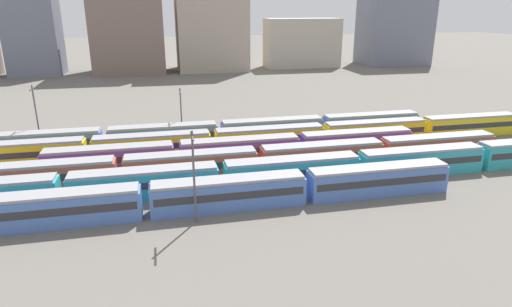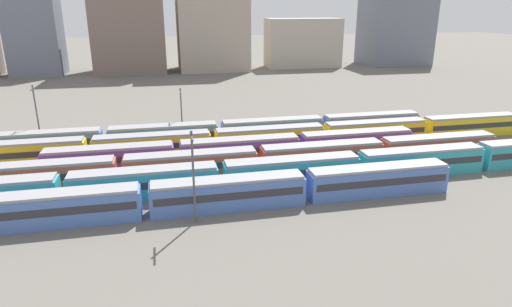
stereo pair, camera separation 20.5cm
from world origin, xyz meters
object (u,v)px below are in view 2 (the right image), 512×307
Objects in this scene: train_track_4 at (324,134)px; catenary_pole_3 at (37,114)px; train_track_3 at (240,150)px; catenary_pole_0 at (193,173)px; train_track_0 at (228,193)px; train_track_2 at (259,160)px; train_track_1 at (358,166)px; catenary_pole_1 at (181,112)px; train_track_5 at (219,132)px.

catenary_pole_3 is (-46.54, 8.47, 3.96)m from train_track_4.
train_track_3 is 20.53m from catenary_pole_0.
train_track_2 is at bearing 60.13° from train_track_0.
train_track_0 is at bearing -133.38° from train_track_4.
train_track_1 is at bearing -27.81° from catenary_pole_3.
train_track_0 is 5.34× the size of catenary_pole_0.
catenary_pole_1 is (-7.87, 13.26, 3.28)m from train_track_3.
train_track_1 is at bearing 19.14° from catenary_pole_0.
train_track_0 and train_track_1 have the same top height.
train_track_5 is (-3.42, 15.60, 0.00)m from train_track_2.
train_track_1 is 1.51× the size of train_track_2.
train_track_4 and train_track_5 have the same top height.
catenary_pole_3 is (-32.86, 18.87, 3.96)m from train_track_2.
train_track_3 is at bearing 144.33° from train_track_1.
train_track_0 is 19.45m from train_track_1.
catenary_pole_3 is at bearing 173.67° from train_track_5.
train_track_0 is 39.94m from catenary_pole_3.
catenary_pole_0 is at bearing -90.93° from catenary_pole_1.
train_track_3 is at bearing 65.44° from catenary_pole_0.
catenary_pole_0 reaches higher than train_track_5.
train_track_3 and train_track_5 have the same top height.
catenary_pole_0 reaches higher than train_track_1.
catenary_pole_0 is (-8.38, -18.34, 3.87)m from train_track_3.
train_track_0 is at bearing -82.86° from catenary_pole_1.
catenary_pole_1 is (-22.36, 23.66, 3.28)m from train_track_1.
train_track_0 is at bearing 33.54° from catenary_pole_0.
train_track_5 is at bearing 99.29° from train_track_3.
catenary_pole_1 is at bearing 155.10° from train_track_5.
train_track_0 is 1.00× the size of train_track_3.
catenary_pole_0 is at bearing -114.56° from train_track_3.
train_track_0 is 29.27m from catenary_pole_1.
train_track_4 is 1.51× the size of train_track_5.
train_track_5 is at bearing 127.90° from train_track_1.
train_track_4 is (19.66, 20.80, 0.00)m from train_track_0.
train_track_4 is at bearing 46.62° from train_track_0.
catenary_pole_3 reaches higher than train_track_0.
train_track_5 is (-16.19, 20.80, 0.00)m from train_track_1.
catenary_pole_3 is (-31.14, 13.67, 3.96)m from train_track_3.
train_track_4 is at bearing 86.65° from train_track_1.
train_track_0 and train_track_2 have the same top height.
catenary_pole_0 reaches higher than train_track_2.
train_track_0 is 28.62m from train_track_4.
train_track_0 is 11.99m from train_track_2.
catenary_pole_1 is (-23.27, 8.06, 3.28)m from train_track_4.
catenary_pole_3 is at bearing 125.42° from catenary_pole_0.
train_track_2 and train_track_5 have the same top height.
train_track_2 is at bearing -71.69° from train_track_3.
catenary_pole_3 is (-26.88, 29.27, 3.96)m from train_track_0.
train_track_5 is at bearing 76.91° from catenary_pole_0.
train_track_5 is at bearing -6.33° from catenary_pole_3.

